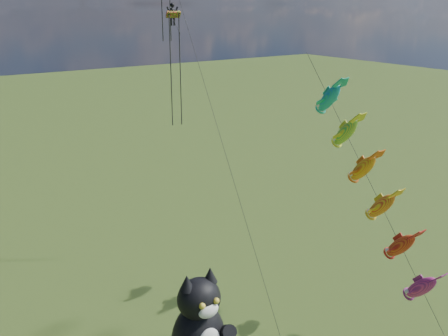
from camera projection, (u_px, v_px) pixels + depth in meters
fish_windsock_rig at (372, 187)px, 31.78m from camera, size 1.33×15.96×18.06m
parafoil_rig at (174, 18)px, 38.07m from camera, size 2.04×17.49×27.24m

